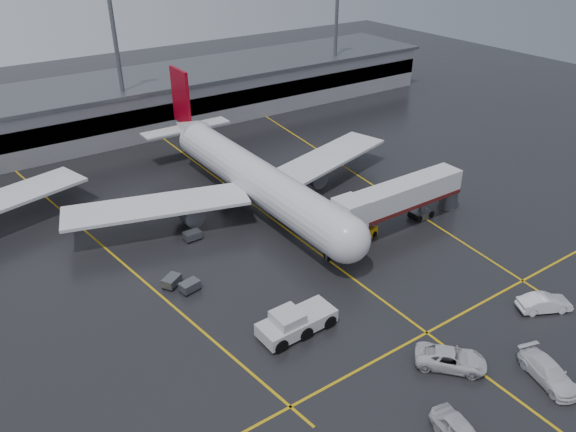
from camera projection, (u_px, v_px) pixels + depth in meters
ground at (292, 234)px, 67.13m from camera, size 220.00×220.00×0.00m
apron_line_centre at (292, 234)px, 67.13m from camera, size 0.25×90.00×0.02m
apron_line_stop at (427, 333)px, 51.26m from camera, size 60.00×0.25×0.02m
apron_line_left at (104, 247)px, 64.43m from camera, size 9.99×69.35×0.02m
apron_line_right at (352, 171)px, 83.26m from camera, size 7.57×69.64×0.02m
terminal at (142, 102)px, 99.62m from camera, size 122.00×19.00×8.60m
light_mast_mid at (117, 55)px, 87.95m from camera, size 3.00×1.20×25.45m
light_mast_right at (336, 26)px, 110.25m from camera, size 3.00×1.20×25.45m
main_airliner at (250, 175)px, 72.09m from camera, size 48.80×45.60×14.10m
jet_bridge at (400, 198)px, 66.79m from camera, size 19.90×3.40×6.05m
pushback_tractor at (295, 323)px, 50.92m from camera, size 7.62×3.41×2.69m
belt_loader at (363, 234)px, 65.93m from camera, size 4.10×2.44×2.44m
service_van_a at (451, 359)px, 47.13m from camera, size 6.17×6.34×1.68m
service_van_b at (549, 372)px, 45.71m from camera, size 3.91×6.24×1.69m
service_van_c at (544, 303)px, 53.81m from camera, size 5.47×3.98×1.72m
baggage_cart_a at (190, 286)px, 56.68m from camera, size 2.21×1.66×1.12m
baggage_cart_b at (172, 281)px, 57.45m from camera, size 2.39×2.17×1.12m
baggage_cart_c at (192, 235)px, 65.58m from camera, size 2.03×1.34×1.12m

